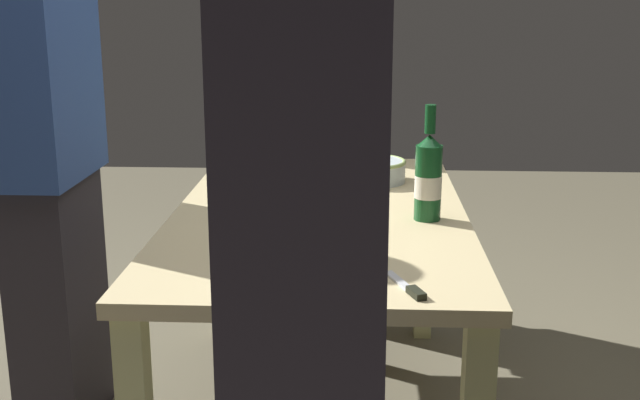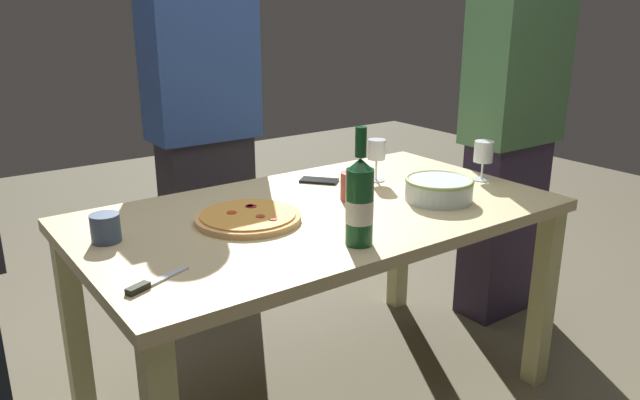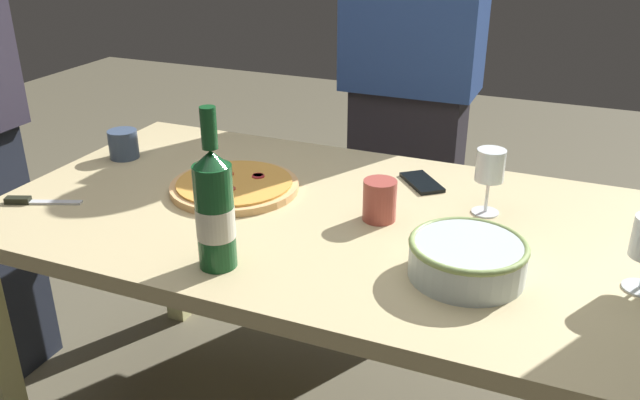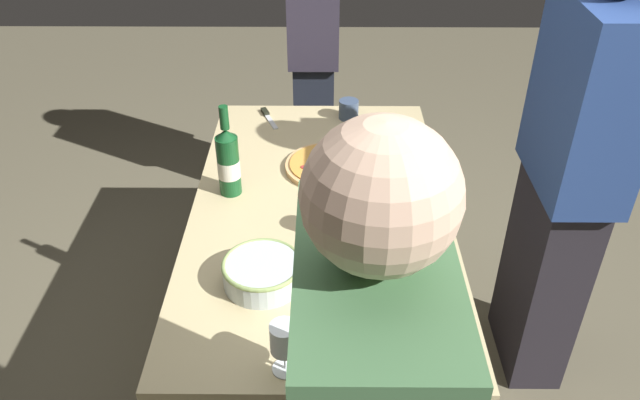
{
  "view_description": "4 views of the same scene",
  "coord_description": "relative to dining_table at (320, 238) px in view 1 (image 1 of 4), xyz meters",
  "views": [
    {
      "loc": [
        -2.4,
        -0.12,
        1.41
      ],
      "look_at": [
        0.0,
        0.0,
        0.78
      ],
      "focal_mm": 44.87,
      "sensor_mm": 36.0,
      "label": 1
    },
    {
      "loc": [
        -1.16,
        -1.62,
        1.42
      ],
      "look_at": [
        0.0,
        0.0,
        0.78
      ],
      "focal_mm": 34.89,
      "sensor_mm": 36.0,
      "label": 2
    },
    {
      "loc": [
        0.57,
        -1.35,
        1.45
      ],
      "look_at": [
        0.0,
        0.0,
        0.78
      ],
      "focal_mm": 37.11,
      "sensor_mm": 36.0,
      "label": 3
    },
    {
      "loc": [
        1.8,
        0.01,
        2.03
      ],
      "look_at": [
        0.0,
        0.0,
        0.78
      ],
      "focal_mm": 35.23,
      "sensor_mm": 36.0,
      "label": 4
    }
  ],
  "objects": [
    {
      "name": "wine_bottle",
      "position": [
        -0.09,
        -0.32,
        0.22
      ],
      "size": [
        0.08,
        0.08,
        0.34
      ],
      "color": "#134921",
      "rests_on": "dining_table"
    },
    {
      "name": "cell_phone",
      "position": [
        0.19,
        0.27,
        0.1
      ],
      "size": [
        0.15,
        0.16,
        0.01
      ],
      "primitive_type": "cube",
      "rotation": [
        0.0,
        0.0,
        3.84
      ],
      "color": "black",
      "rests_on": "dining_table"
    },
    {
      "name": "cup_ceramic",
      "position": [
        0.15,
        0.01,
        0.14
      ],
      "size": [
        0.08,
        0.08,
        0.1
      ],
      "primitive_type": "cylinder",
      "color": "#A9453B",
      "rests_on": "dining_table"
    },
    {
      "name": "cup_amber",
      "position": [
        -0.68,
        0.12,
        0.13
      ],
      "size": [
        0.09,
        0.09,
        0.08
      ],
      "primitive_type": "cylinder",
      "color": "#3D4E69",
      "rests_on": "dining_table"
    },
    {
      "name": "pizza",
      "position": [
        -0.26,
        0.03,
        0.11
      ],
      "size": [
        0.34,
        0.34,
        0.03
      ],
      "color": "#E4AC6D",
      "rests_on": "dining_table"
    },
    {
      "name": "person_host",
      "position": [
        -1.19,
        -0.04,
        0.21
      ],
      "size": [
        0.4,
        0.24,
        1.69
      ],
      "rotation": [
        0.0,
        0.0,
        0.03
      ],
      "color": "#1F2430",
      "rests_on": "ground"
    },
    {
      "name": "pizza_knife",
      "position": [
        -0.69,
        -0.24,
        0.1
      ],
      "size": [
        0.19,
        0.09,
        0.02
      ],
      "color": "silver",
      "rests_on": "dining_table"
    },
    {
      "name": "wine_glass_by_bottle",
      "position": [
        0.72,
        -0.08,
        0.2
      ],
      "size": [
        0.07,
        0.07,
        0.15
      ],
      "color": "white",
      "rests_on": "dining_table"
    },
    {
      "name": "person_guest_left",
      "position": [
        1.11,
        0.09,
        0.19
      ],
      "size": [
        0.44,
        0.24,
        1.67
      ],
      "rotation": [
        0.0,
        0.0,
        -3.06
      ],
      "color": "#31263D",
      "rests_on": "ground"
    },
    {
      "name": "dining_table",
      "position": [
        0.0,
        0.0,
        0.0
      ],
      "size": [
        1.6,
        0.9,
        0.75
      ],
      "color": "#CAB684",
      "rests_on": "ground"
    },
    {
      "name": "serving_bowl",
      "position": [
        0.39,
        -0.17,
        0.14
      ],
      "size": [
        0.24,
        0.24,
        0.08
      ],
      "color": "silver",
      "rests_on": "dining_table"
    },
    {
      "name": "wine_glass_near_pizza",
      "position": [
        0.38,
        0.15,
        0.21
      ],
      "size": [
        0.07,
        0.07,
        0.16
      ],
      "color": "white",
      "rests_on": "dining_table"
    },
    {
      "name": "person_guest_right",
      "position": [
        -0.02,
        0.85,
        0.21
      ],
      "size": [
        0.46,
        0.24,
        1.72
      ],
      "rotation": [
        0.0,
        0.0,
        -1.55
      ],
      "color": "#28242C",
      "rests_on": "ground"
    }
  ]
}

